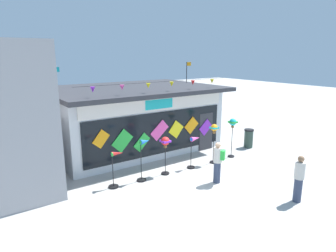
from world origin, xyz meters
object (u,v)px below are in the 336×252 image
object	(u,v)px
kite_shop_building	(131,117)
trash_bin	(249,138)
wind_spinner_far_left	(116,167)
wind_spinner_far_right	(233,126)
wind_spinner_right	(214,132)
person_mid_plaza	(299,179)
wind_spinner_left	(144,154)
person_near_camera	(218,162)
wind_spinner_center_left	(165,145)
wind_spinner_center_right	(194,145)

from	to	relation	value
kite_shop_building	trash_bin	xyz separation A→B (m)	(5.20, -3.89, -1.17)
wind_spinner_far_left	trash_bin	world-z (taller)	wind_spinner_far_left
kite_shop_building	wind_spinner_far_left	size ratio (longest dim) A/B	6.12
kite_shop_building	wind_spinner_far_right	bearing A→B (deg)	-53.86
wind_spinner_right	person_mid_plaza	distance (m)	4.53
wind_spinner_left	wind_spinner_right	distance (m)	3.72
wind_spinner_right	trash_bin	size ratio (longest dim) A/B	1.83
wind_spinner_left	person_near_camera	bearing A→B (deg)	-39.58
wind_spinner_far_left	person_near_camera	size ratio (longest dim) A/B	0.85
wind_spinner_left	wind_spinner_center_left	distance (m)	1.09
wind_spinner_far_left	wind_spinner_far_right	world-z (taller)	wind_spinner_far_right
wind_spinner_center_left	wind_spinner_center_right	world-z (taller)	wind_spinner_center_left
wind_spinner_far_right	trash_bin	xyz separation A→B (m)	(1.95, 0.56, -1.06)
wind_spinner_center_right	person_near_camera	bearing A→B (deg)	-99.26
wind_spinner_left	wind_spinner_center_right	bearing A→B (deg)	-1.71
wind_spinner_far_left	wind_spinner_center_left	world-z (taller)	wind_spinner_center_left
wind_spinner_center_left	wind_spinner_left	bearing A→B (deg)	-179.43
wind_spinner_far_left	wind_spinner_center_right	distance (m)	3.81
kite_shop_building	person_near_camera	distance (m)	6.34
wind_spinner_left	wind_spinner_right	size ratio (longest dim) A/B	0.92
wind_spinner_right	person_mid_plaza	size ratio (longest dim) A/B	1.12
wind_spinner_left	wind_spinner_center_left	xyz separation A→B (m)	(1.07, 0.01, 0.20)
wind_spinner_left	wind_spinner_right	xyz separation A→B (m)	(3.70, -0.17, 0.38)
person_mid_plaza	wind_spinner_left	bearing A→B (deg)	143.48
kite_shop_building	wind_spinner_far_left	xyz separation A→B (m)	(-2.98, -4.29, -0.90)
wind_spinner_left	person_mid_plaza	distance (m)	5.80
kite_shop_building	wind_spinner_left	xyz separation A→B (m)	(-1.78, -4.38, -0.58)
wind_spinner_center_right	wind_spinner_right	bearing A→B (deg)	-4.70
wind_spinner_center_left	wind_spinner_center_right	size ratio (longest dim) A/B	1.13
wind_spinner_center_right	person_mid_plaza	size ratio (longest dim) A/B	0.87
wind_spinner_center_left	wind_spinner_center_right	xyz separation A→B (m)	(1.52, -0.09, -0.26)
wind_spinner_far_right	trash_bin	size ratio (longest dim) A/B	1.92
wind_spinner_far_right	person_mid_plaza	bearing A→B (deg)	-108.91
trash_bin	wind_spinner_far_left	bearing A→B (deg)	-177.20
wind_spinner_center_right	person_near_camera	size ratio (longest dim) A/B	0.87
kite_shop_building	wind_spinner_right	size ratio (longest dim) A/B	4.64
wind_spinner_far_left	person_mid_plaza	xyz separation A→B (m)	(4.67, -4.73, 0.06)
wind_spinner_center_right	trash_bin	bearing A→B (deg)	7.29
person_near_camera	wind_spinner_center_right	bearing A→B (deg)	-134.88
wind_spinner_center_right	person_near_camera	distance (m)	1.85
wind_spinner_far_right	trash_bin	world-z (taller)	wind_spinner_far_right
wind_spinner_far_right	person_near_camera	xyz separation A→B (m)	(-2.74, -1.82, -0.69)
trash_bin	person_near_camera	bearing A→B (deg)	-153.06
wind_spinner_center_right	kite_shop_building	bearing A→B (deg)	100.34
wind_spinner_left	trash_bin	xyz separation A→B (m)	(6.97, 0.48, -0.59)
wind_spinner_far_right	person_mid_plaza	world-z (taller)	wind_spinner_far_right
kite_shop_building	person_mid_plaza	world-z (taller)	kite_shop_building
person_near_camera	kite_shop_building	bearing A→B (deg)	-120.91
person_mid_plaza	wind_spinner_center_left	bearing A→B (deg)	133.99
person_near_camera	person_mid_plaza	size ratio (longest dim) A/B	1.00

